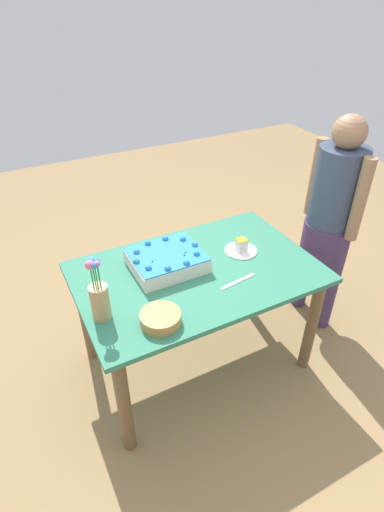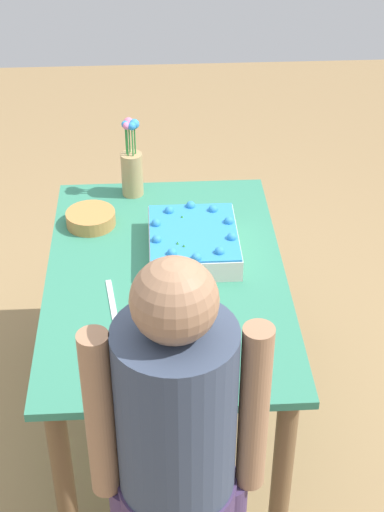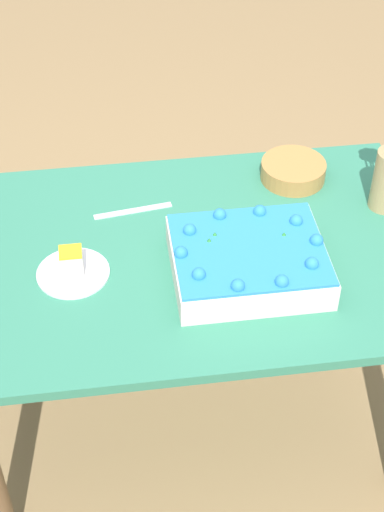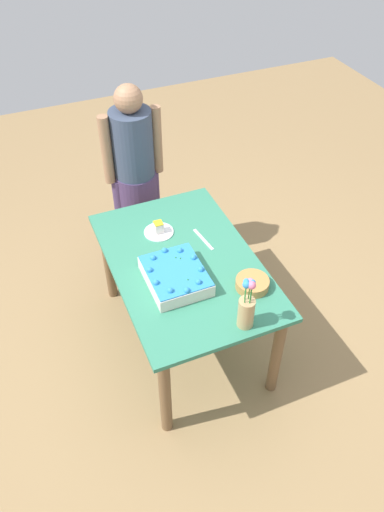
{
  "view_description": "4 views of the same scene",
  "coord_description": "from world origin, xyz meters",
  "px_view_note": "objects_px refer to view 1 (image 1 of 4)",
  "views": [
    {
      "loc": [
        0.86,
        1.59,
        2.1
      ],
      "look_at": [
        0.02,
        -0.03,
        0.83
      ],
      "focal_mm": 28.0,
      "sensor_mm": 36.0,
      "label": 1
    },
    {
      "loc": [
        -2.33,
        0.04,
        2.45
      ],
      "look_at": [
        0.02,
        -0.1,
        0.81
      ],
      "focal_mm": 55.0,
      "sensor_mm": 36.0,
      "label": 2
    },
    {
      "loc": [
        -0.22,
        -1.59,
        2.2
      ],
      "look_at": [
        -0.01,
        -0.08,
        0.8
      ],
      "focal_mm": 55.0,
      "sensor_mm": 36.0,
      "label": 3
    },
    {
      "loc": [
        2.09,
        -0.82,
        2.89
      ],
      "look_at": [
        0.08,
        0.02,
        0.85
      ],
      "focal_mm": 35.0,
      "sensor_mm": 36.0,
      "label": 4
    }
  ],
  "objects_px": {
    "cake_knife": "(238,281)",
    "flower_vase": "(99,297)",
    "sheet_cake": "(167,260)",
    "serving_plate_with_slice": "(241,248)",
    "fruit_bowl": "(160,318)",
    "person_standing": "(331,215)"
  },
  "relations": [
    {
      "from": "flower_vase",
      "to": "serving_plate_with_slice",
      "type": "bearing_deg",
      "value": -169.43
    },
    {
      "from": "sheet_cake",
      "to": "flower_vase",
      "type": "xyz_separation_m",
      "value": [
        0.45,
        0.23,
        0.08
      ]
    },
    {
      "from": "person_standing",
      "to": "sheet_cake",
      "type": "bearing_deg",
      "value": -5.43
    },
    {
      "from": "flower_vase",
      "to": "sheet_cake",
      "type": "bearing_deg",
      "value": -152.91
    },
    {
      "from": "sheet_cake",
      "to": "cake_knife",
      "type": "relative_size",
      "value": 1.74
    },
    {
      "from": "serving_plate_with_slice",
      "to": "person_standing",
      "type": "relative_size",
      "value": 0.13
    },
    {
      "from": "sheet_cake",
      "to": "serving_plate_with_slice",
      "type": "distance_m",
      "value": 0.47
    },
    {
      "from": "sheet_cake",
      "to": "serving_plate_with_slice",
      "type": "height_order",
      "value": "sheet_cake"
    },
    {
      "from": "sheet_cake",
      "to": "cake_knife",
      "type": "xyz_separation_m",
      "value": [
        -0.28,
        0.3,
        -0.05
      ]
    },
    {
      "from": "flower_vase",
      "to": "fruit_bowl",
      "type": "relative_size",
      "value": 1.74
    },
    {
      "from": "flower_vase",
      "to": "person_standing",
      "type": "height_order",
      "value": "person_standing"
    },
    {
      "from": "cake_knife",
      "to": "flower_vase",
      "type": "xyz_separation_m",
      "value": [
        0.74,
        -0.07,
        0.13
      ]
    },
    {
      "from": "fruit_bowl",
      "to": "person_standing",
      "type": "height_order",
      "value": "person_standing"
    },
    {
      "from": "sheet_cake",
      "to": "fruit_bowl",
      "type": "height_order",
      "value": "sheet_cake"
    },
    {
      "from": "flower_vase",
      "to": "fruit_bowl",
      "type": "bearing_deg",
      "value": 144.58
    },
    {
      "from": "serving_plate_with_slice",
      "to": "person_standing",
      "type": "xyz_separation_m",
      "value": [
        -0.65,
        0.05,
        0.08
      ]
    },
    {
      "from": "cake_knife",
      "to": "person_standing",
      "type": "bearing_deg",
      "value": 5.73
    },
    {
      "from": "serving_plate_with_slice",
      "to": "cake_knife",
      "type": "relative_size",
      "value": 0.85
    },
    {
      "from": "person_standing",
      "to": "fruit_bowl",
      "type": "bearing_deg",
      "value": 12.4
    },
    {
      "from": "cake_knife",
      "to": "person_standing",
      "type": "xyz_separation_m",
      "value": [
        -0.83,
        -0.2,
        0.11
      ]
    },
    {
      "from": "cake_knife",
      "to": "flower_vase",
      "type": "bearing_deg",
      "value": 166.71
    },
    {
      "from": "cake_knife",
      "to": "flower_vase",
      "type": "relative_size",
      "value": 0.67
    }
  ]
}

